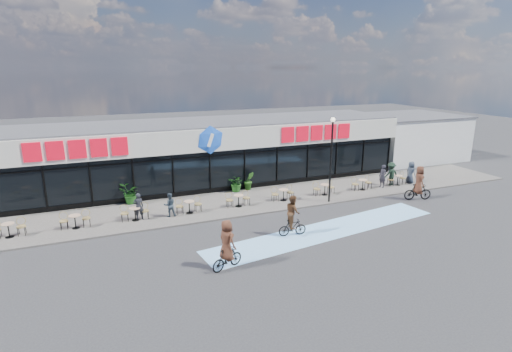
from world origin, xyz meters
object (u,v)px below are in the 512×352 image
(pedestrian_a, at_px, (383,176))
(pedestrian_c, at_px, (391,174))
(potted_plant_right, at_px, (249,181))
(pedestrian_b, at_px, (411,172))
(bistro_set_0, at_px, (9,228))
(potted_plant_left, at_px, (129,194))
(potted_plant_mid, at_px, (237,183))
(cyclist_a, at_px, (293,217))
(patron_left, at_px, (139,206))
(patron_right, at_px, (170,205))
(lamp_post, at_px, (331,153))
(cyclist_b, at_px, (418,186))

(pedestrian_a, xyz_separation_m, pedestrian_c, (0.90, 0.18, 0.04))
(potted_plant_right, xyz_separation_m, pedestrian_b, (11.73, -2.92, 0.16))
(bistro_set_0, distance_m, potted_plant_left, 6.81)
(potted_plant_mid, distance_m, cyclist_a, 7.94)
(potted_plant_left, relative_size, potted_plant_mid, 1.09)
(patron_left, height_order, pedestrian_c, pedestrian_c)
(potted_plant_left, xyz_separation_m, pedestrian_a, (17.10, -3.01, 0.17))
(patron_right, relative_size, pedestrian_b, 0.87)
(potted_plant_mid, bearing_deg, potted_plant_left, 179.07)
(potted_plant_left, height_order, pedestrian_c, pedestrian_c)
(lamp_post, bearing_deg, patron_right, 173.12)
(pedestrian_a, height_order, cyclist_a, cyclist_a)
(pedestrian_c, bearing_deg, pedestrian_a, 11.11)
(cyclist_a, bearing_deg, lamp_post, 39.25)
(bistro_set_0, height_order, pedestrian_a, pedestrian_a)
(potted_plant_left, bearing_deg, potted_plant_right, 0.21)
(pedestrian_c, bearing_deg, pedestrian_b, 178.30)
(potted_plant_mid, bearing_deg, bistro_set_0, -167.84)
(potted_plant_right, relative_size, cyclist_a, 0.59)
(bistro_set_0, distance_m, cyclist_b, 23.87)
(cyclist_b, bearing_deg, pedestrian_c, 81.87)
(lamp_post, distance_m, potted_plant_right, 6.32)
(pedestrian_b, height_order, pedestrian_c, pedestrian_c)
(pedestrian_b, distance_m, cyclist_a, 13.48)
(pedestrian_b, relative_size, cyclist_a, 0.74)
(patron_right, bearing_deg, cyclist_a, 136.50)
(potted_plant_left, bearing_deg, cyclist_b, -18.78)
(patron_left, xyz_separation_m, cyclist_b, (17.31, -3.01, 0.07))
(potted_plant_mid, bearing_deg, pedestrian_c, -14.01)
(lamp_post, xyz_separation_m, pedestrian_a, (5.26, 1.33, -2.36))
(cyclist_b, bearing_deg, patron_left, 170.12)
(lamp_post, height_order, pedestrian_b, lamp_post)
(potted_plant_right, height_order, patron_left, patron_left)
(patron_right, relative_size, pedestrian_c, 0.82)
(patron_left, bearing_deg, potted_plant_left, -89.92)
(cyclist_a, bearing_deg, potted_plant_right, 84.86)
(potted_plant_mid, distance_m, pedestrian_b, 12.98)
(lamp_post, distance_m, potted_plant_left, 12.86)
(pedestrian_a, bearing_deg, cyclist_a, -70.09)
(lamp_post, bearing_deg, cyclist_a, -140.75)
(patron_right, bearing_deg, cyclist_b, 168.55)
(pedestrian_a, bearing_deg, patron_right, -96.75)
(potted_plant_left, xyz_separation_m, pedestrian_c, (18.00, -2.84, 0.21))
(potted_plant_mid, distance_m, potted_plant_right, 0.96)
(patron_left, distance_m, cyclist_a, 8.71)
(patron_left, bearing_deg, pedestrian_a, 175.12)
(patron_left, height_order, pedestrian_a, pedestrian_a)
(pedestrian_a, bearing_deg, lamp_post, -83.06)
(bistro_set_0, height_order, pedestrian_b, pedestrian_b)
(bistro_set_0, xyz_separation_m, patron_left, (6.37, 0.01, 0.31))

